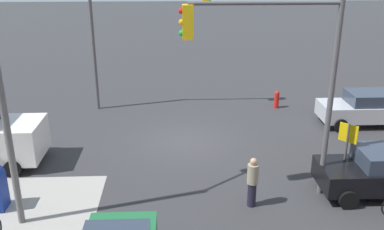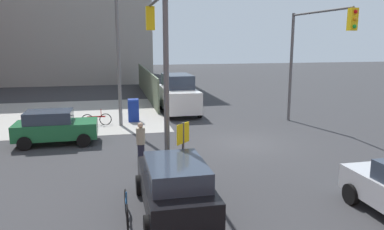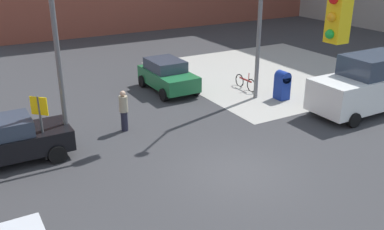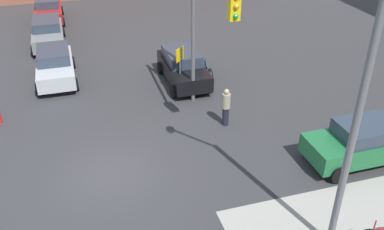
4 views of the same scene
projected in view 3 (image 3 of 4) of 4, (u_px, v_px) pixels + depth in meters
ground_plane at (238, 172)px, 14.38m from camera, size 120.00×120.00×0.00m
sidewalk_corner at (273, 72)px, 25.80m from camera, size 12.00×12.00×0.01m
traffic_signal_nw_corner at (107, 22)px, 15.09m from camera, size 4.89×0.36×6.50m
street_lamp_corner at (259, 2)px, 19.42m from camera, size 2.29×1.74×8.00m
warning_sign_two_way at (41, 117)px, 14.60m from camera, size 0.48×0.48×2.40m
mailbox_blue at (282, 84)px, 21.00m from camera, size 0.56×0.64×1.43m
sedan_green at (167, 75)px, 22.21m from camera, size 2.02×3.82×1.62m
coupe_black at (5, 141)px, 14.73m from camera, size 4.23×2.02×1.62m
van_white_delivery at (368, 85)px, 19.24m from camera, size 5.40×2.32×2.62m
pedestrian_crossing at (124, 110)px, 17.32m from camera, size 0.36×0.36×1.72m
bicycle_leaning_on_fence at (245, 83)px, 22.65m from camera, size 0.05×1.75×0.97m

